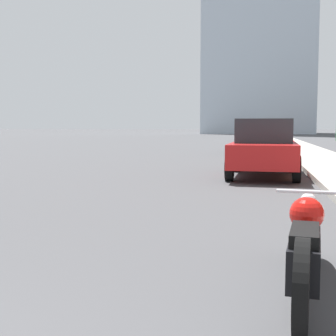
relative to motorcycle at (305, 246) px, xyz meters
name	(u,v)px	position (x,y,z in m)	size (l,w,h in m)	color
sidewalk	(289,142)	(2.13, 36.62, -0.32)	(2.29, 240.00, 0.15)	#9E998E
motorcycle	(305,246)	(0.00, 0.00, 0.00)	(0.62, 2.41, 0.78)	black
parked_car_red	(264,148)	(-0.24, 9.25, 0.42)	(1.97, 4.25, 1.61)	red
parked_car_black	(261,138)	(-0.25, 20.57, 0.42)	(1.99, 3.94, 1.62)	black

